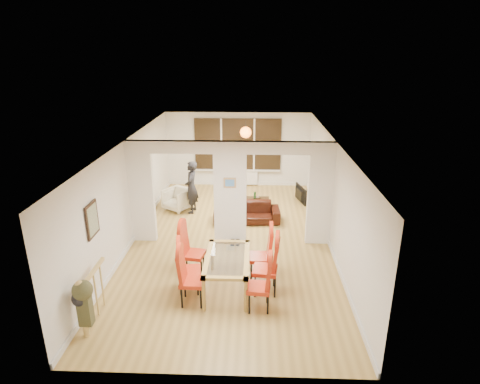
# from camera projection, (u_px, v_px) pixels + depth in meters

# --- Properties ---
(floor) EXTENTS (5.00, 9.00, 0.01)m
(floor) POSITION_uv_depth(u_px,v_px,m) (231.00, 241.00, 10.29)
(floor) COLOR #B08E47
(floor) RESTS_ON ground
(room_walls) EXTENTS (5.00, 9.00, 2.60)m
(room_walls) POSITION_uv_depth(u_px,v_px,m) (230.00, 193.00, 9.85)
(room_walls) COLOR silver
(room_walls) RESTS_ON floor
(divider_wall) EXTENTS (5.00, 0.18, 2.60)m
(divider_wall) POSITION_uv_depth(u_px,v_px,m) (230.00, 193.00, 9.85)
(divider_wall) COLOR white
(divider_wall) RESTS_ON floor
(bay_window_blinds) EXTENTS (3.00, 0.08, 1.80)m
(bay_window_blinds) POSITION_uv_depth(u_px,v_px,m) (238.00, 144.00, 13.95)
(bay_window_blinds) COLOR black
(bay_window_blinds) RESTS_ON room_walls
(radiator) EXTENTS (1.40, 0.08, 0.50)m
(radiator) POSITION_uv_depth(u_px,v_px,m) (238.00, 177.00, 14.32)
(radiator) COLOR white
(radiator) RESTS_ON floor
(pendant_light) EXTENTS (0.36, 0.36, 0.36)m
(pendant_light) POSITION_uv_depth(u_px,v_px,m) (246.00, 132.00, 12.65)
(pendant_light) COLOR orange
(pendant_light) RESTS_ON room_walls
(stair_newel) EXTENTS (0.40, 1.20, 1.10)m
(stair_newel) POSITION_uv_depth(u_px,v_px,m) (94.00, 292.00, 7.17)
(stair_newel) COLOR tan
(stair_newel) RESTS_ON floor
(wall_poster) EXTENTS (0.04, 0.52, 0.67)m
(wall_poster) POSITION_uv_depth(u_px,v_px,m) (92.00, 220.00, 7.57)
(wall_poster) COLOR gray
(wall_poster) RESTS_ON room_walls
(pillar_photo) EXTENTS (0.30, 0.03, 0.25)m
(pillar_photo) POSITION_uv_depth(u_px,v_px,m) (230.00, 183.00, 9.65)
(pillar_photo) COLOR #4C8CD8
(pillar_photo) RESTS_ON divider_wall
(dining_table) EXTENTS (0.88, 1.56, 0.73)m
(dining_table) POSITION_uv_depth(u_px,v_px,m) (227.00, 273.00, 8.10)
(dining_table) COLOR #AB873F
(dining_table) RESTS_ON floor
(dining_chair_la) EXTENTS (0.46, 0.46, 1.11)m
(dining_chair_la) POSITION_uv_depth(u_px,v_px,m) (192.00, 278.00, 7.60)
(dining_chair_la) COLOR #B42A12
(dining_chair_la) RESTS_ON floor
(dining_chair_lb) EXTENTS (0.48, 0.48, 1.06)m
(dining_chair_lb) POSITION_uv_depth(u_px,v_px,m) (190.00, 267.00, 8.01)
(dining_chair_lb) COLOR #B42A12
(dining_chair_lb) RESTS_ON floor
(dining_chair_lc) EXTENTS (0.52, 0.52, 1.14)m
(dining_chair_lc) POSITION_uv_depth(u_px,v_px,m) (193.00, 251.00, 8.58)
(dining_chair_lc) COLOR #B42A12
(dining_chair_lc) RESTS_ON floor
(dining_chair_ra) EXTENTS (0.46, 0.46, 1.06)m
(dining_chair_ra) POSITION_uv_depth(u_px,v_px,m) (259.00, 284.00, 7.44)
(dining_chair_ra) COLOR #B42A12
(dining_chair_ra) RESTS_ON floor
(dining_chair_rb) EXTENTS (0.53, 0.53, 1.18)m
(dining_chair_rb) POSITION_uv_depth(u_px,v_px,m) (265.00, 266.00, 7.94)
(dining_chair_rb) COLOR #B42A12
(dining_chair_rb) RESTS_ON floor
(dining_chair_rc) EXTENTS (0.46, 0.46, 1.13)m
(dining_chair_rc) POSITION_uv_depth(u_px,v_px,m) (260.00, 254.00, 8.46)
(dining_chair_rc) COLOR #B42A12
(dining_chair_rc) RESTS_ON floor
(sofa) EXTENTS (1.89, 0.81, 0.54)m
(sofa) POSITION_uv_depth(u_px,v_px,m) (247.00, 212.00, 11.37)
(sofa) COLOR black
(sofa) RESTS_ON floor
(armchair) EXTENTS (0.99, 0.99, 0.66)m
(armchair) POSITION_uv_depth(u_px,v_px,m) (177.00, 199.00, 12.18)
(armchair) COLOR beige
(armchair) RESTS_ON floor
(person) EXTENTS (0.60, 0.42, 1.57)m
(person) POSITION_uv_depth(u_px,v_px,m) (191.00, 187.00, 11.83)
(person) COLOR black
(person) RESTS_ON floor
(television) EXTENTS (0.90, 0.34, 0.52)m
(television) POSITION_uv_depth(u_px,v_px,m) (298.00, 194.00, 12.81)
(television) COLOR black
(television) RESTS_ON floor
(coffee_table) EXTENTS (1.04, 0.70, 0.22)m
(coffee_table) POSITION_uv_depth(u_px,v_px,m) (254.00, 202.00, 12.56)
(coffee_table) COLOR #322211
(coffee_table) RESTS_ON floor
(bottle) EXTENTS (0.07, 0.07, 0.27)m
(bottle) POSITION_uv_depth(u_px,v_px,m) (255.00, 195.00, 12.42)
(bottle) COLOR #143F19
(bottle) RESTS_ON coffee_table
(bowl) EXTENTS (0.24, 0.24, 0.06)m
(bowl) POSITION_uv_depth(u_px,v_px,m) (257.00, 198.00, 12.52)
(bowl) COLOR #322211
(bowl) RESTS_ON coffee_table
(shoes) EXTENTS (0.22, 0.24, 0.09)m
(shoes) POSITION_uv_depth(u_px,v_px,m) (235.00, 243.00, 10.08)
(shoes) COLOR black
(shoes) RESTS_ON floor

